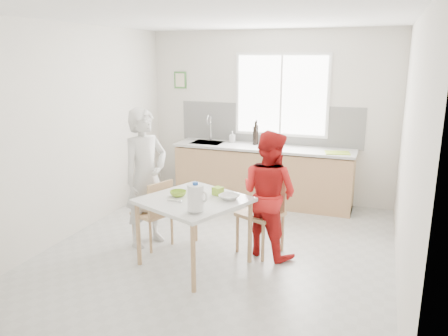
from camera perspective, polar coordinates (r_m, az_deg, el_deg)
The scene contains 21 objects.
ground at distance 5.40m, azimuth -0.54°, elevation -10.74°, with size 4.50×4.50×0.00m, color #B7B7B2.
room_shell at distance 4.93m, azimuth -0.59°, elevation 6.84°, with size 4.50×4.50×4.50m.
window at distance 6.99m, azimuth 7.51°, elevation 9.42°, with size 1.50×0.06×1.30m.
backsplash at distance 7.11m, azimuth 5.83°, elevation 5.69°, with size 3.00×0.02×0.65m, color white.
picture_frame at distance 7.56m, azimuth -5.74°, elevation 11.36°, with size 0.22×0.03×0.28m.
kitchen_counter at distance 7.00m, azimuth 5.04°, elevation -1.18°, with size 2.84×0.64×1.37m.
dining_table at distance 4.84m, azimuth -3.95°, elevation -4.92°, with size 1.31×1.31×0.77m.
chair_left at distance 5.41m, azimuth -8.97°, elevation -5.53°, with size 0.51×0.51×0.85m.
chair_far at distance 5.26m, azimuth 5.28°, elevation -5.20°, with size 0.59×0.59×0.97m.
person_white at distance 5.41m, azimuth -10.18°, elevation -1.28°, with size 0.62×0.41×1.71m, color silver.
person_red at distance 5.09m, azimuth 5.89°, elevation -3.38°, with size 0.72×0.56×1.49m, color red.
bowl_green at distance 4.91m, azimuth -6.01°, elevation -3.33°, with size 0.19×0.19×0.06m, color #85B329.
bowl_white at distance 4.78m, azimuth 0.70°, elevation -3.80°, with size 0.21×0.21×0.05m, color silver.
milk_jug at distance 4.36m, azimuth -3.69°, elevation -3.84°, with size 0.23×0.16×0.29m.
green_box at distance 4.92m, azimuth -0.81°, elevation -3.02°, with size 0.10×0.10×0.09m, color #87B529.
spoon at distance 4.73m, azimuth -6.57°, elevation -4.31°, with size 0.01×0.01×0.16m, color #A5A5AA.
cutting_board at distance 6.58m, azimuth 14.59°, elevation 1.94°, with size 0.35×0.25×0.01m, color #95B529.
wine_bottle_a at distance 6.99m, azimuth 4.24°, elevation 4.37°, with size 0.07×0.07×0.32m, color black.
wine_bottle_b at distance 6.97m, azimuth 4.07°, elevation 4.27°, with size 0.07×0.07×0.30m, color black.
jar_amber at distance 6.86m, azimuth 6.89°, elevation 3.44°, with size 0.06×0.06×0.16m, color brown.
soap_bottle at distance 7.17m, azimuth 1.10°, elevation 4.11°, with size 0.08×0.08×0.18m, color #999999.
Camera 1 is at (1.72, -4.57, 2.29)m, focal length 35.00 mm.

